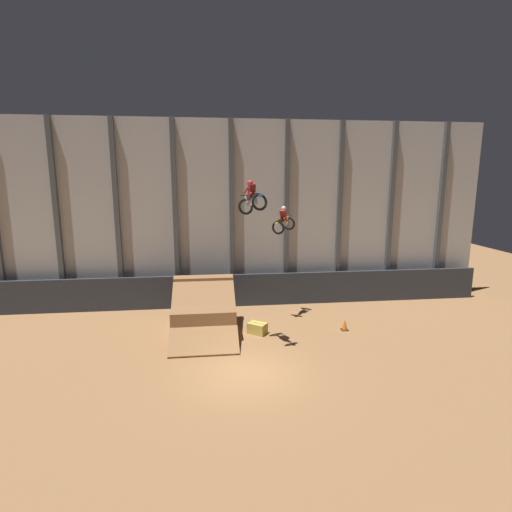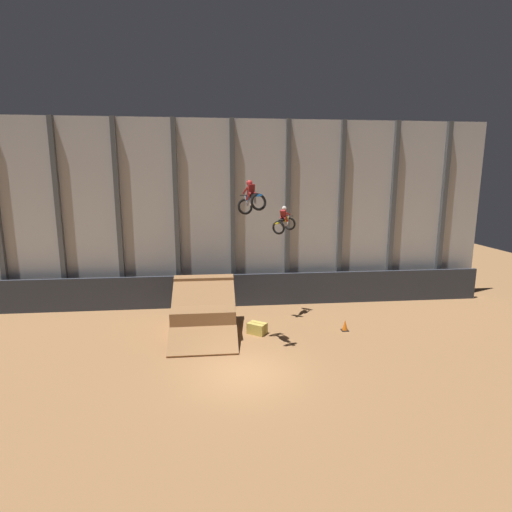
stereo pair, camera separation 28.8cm
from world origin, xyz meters
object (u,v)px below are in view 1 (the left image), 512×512
at_px(dirt_ramp, 204,313).
at_px(traffic_cone_near_ramp, 345,325).
at_px(hay_bale_trackside, 257,328).
at_px(rider_bike_right_air, 284,222).
at_px(rider_bike_left_air, 252,199).

xyz_separation_m(dirt_ramp, traffic_cone_near_ramp, (7.22, -0.92, -0.63)).
height_order(traffic_cone_near_ramp, hay_bale_trackside, traffic_cone_near_ramp).
height_order(dirt_ramp, traffic_cone_near_ramp, dirt_ramp).
bearing_deg(rider_bike_right_air, rider_bike_left_air, -83.41).
xyz_separation_m(rider_bike_right_air, traffic_cone_near_ramp, (2.82, -2.46, -5.14)).
bearing_deg(hay_bale_trackside, rider_bike_right_air, 54.18).
bearing_deg(hay_bale_trackside, rider_bike_left_air, -105.62).
height_order(rider_bike_right_air, traffic_cone_near_ramp, rider_bike_right_air).
height_order(dirt_ramp, rider_bike_left_air, rider_bike_left_air).
distance_m(dirt_ramp, traffic_cone_near_ramp, 7.31).
distance_m(rider_bike_right_air, hay_bale_trackside, 5.93).
relative_size(rider_bike_right_air, hay_bale_trackside, 1.57).
relative_size(rider_bike_left_air, traffic_cone_near_ramp, 3.06).
bearing_deg(traffic_cone_near_ramp, hay_bale_trackside, 179.16).
bearing_deg(rider_bike_right_air, dirt_ramp, -125.29).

